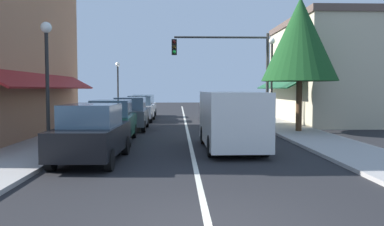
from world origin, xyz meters
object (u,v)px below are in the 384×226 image
(parked_car_nearest_left, at_px, (92,133))
(street_lamp_right_mid, at_px, (272,68))
(van_in_lane, at_px, (231,118))
(parked_car_second_left, at_px, (112,121))
(parked_car_distant_left, at_px, (144,106))
(parked_car_far_left, at_px, (141,109))
(street_lamp_left_near, at_px, (47,65))
(traffic_signal_mast_arm, at_px, (233,62))
(parked_car_third_left, at_px, (131,114))
(street_lamp_left_far, at_px, (118,80))
(tree_right_near, at_px, (300,39))

(parked_car_nearest_left, relative_size, street_lamp_right_mid, 0.81)
(parked_car_nearest_left, relative_size, van_in_lane, 0.80)
(parked_car_second_left, height_order, parked_car_distant_left, same)
(parked_car_far_left, distance_m, street_lamp_left_near, 14.15)
(parked_car_second_left, bearing_deg, street_lamp_left_near, -116.85)
(street_lamp_left_near, bearing_deg, parked_car_second_left, 64.84)
(traffic_signal_mast_arm, bearing_deg, parked_car_distant_left, 126.39)
(parked_car_third_left, bearing_deg, street_lamp_left_far, 101.93)
(street_lamp_left_near, bearing_deg, street_lamp_left_far, 91.00)
(parked_car_distant_left, height_order, street_lamp_right_mid, street_lamp_right_mid)
(parked_car_nearest_left, xyz_separation_m, van_in_lane, (4.56, 2.35, 0.27))
(parked_car_far_left, height_order, parked_car_distant_left, same)
(street_lamp_left_near, bearing_deg, street_lamp_right_mid, 43.98)
(parked_car_second_left, distance_m, parked_car_distant_left, 14.73)
(parked_car_nearest_left, bearing_deg, street_lamp_right_mid, 54.50)
(parked_car_distant_left, xyz_separation_m, street_lamp_right_mid, (8.11, -8.68, 2.55))
(parked_car_third_left, relative_size, van_in_lane, 0.79)
(van_in_lane, relative_size, street_lamp_right_mid, 1.01)
(street_lamp_left_far, bearing_deg, traffic_signal_mast_arm, -42.86)
(street_lamp_right_mid, bearing_deg, van_in_lane, -112.81)
(parked_car_distant_left, relative_size, tree_right_near, 0.61)
(traffic_signal_mast_arm, bearing_deg, parked_car_third_left, -163.68)
(van_in_lane, bearing_deg, street_lamp_left_near, -170.25)
(traffic_signal_mast_arm, xyz_separation_m, tree_right_near, (2.81, -3.63, 0.87))
(van_in_lane, distance_m, street_lamp_left_near, 6.63)
(parked_car_far_left, height_order, street_lamp_left_near, street_lamp_left_near)
(parked_car_nearest_left, height_order, parked_car_distant_left, same)
(parked_car_far_left, distance_m, van_in_lane, 13.49)
(parked_car_third_left, xyz_separation_m, street_lamp_right_mid, (7.97, 1.12, 2.55))
(parked_car_far_left, bearing_deg, parked_car_distant_left, 92.31)
(street_lamp_right_mid, height_order, tree_right_near, tree_right_near)
(parked_car_distant_left, xyz_separation_m, street_lamp_left_far, (-1.90, -0.80, 2.05))
(van_in_lane, bearing_deg, street_lamp_left_far, 111.37)
(parked_car_second_left, distance_m, street_lamp_left_far, 14.21)
(parked_car_second_left, bearing_deg, parked_car_far_left, 87.30)
(parked_car_third_left, xyz_separation_m, traffic_signal_mast_arm, (5.82, 1.71, 2.93))
(parked_car_third_left, bearing_deg, street_lamp_right_mid, 7.17)
(van_in_lane, xyz_separation_m, street_lamp_left_far, (-6.56, 16.08, 1.78))
(van_in_lane, relative_size, tree_right_near, 0.77)
(parked_car_nearest_left, height_order, parked_car_far_left, same)
(street_lamp_left_near, xyz_separation_m, tree_right_near, (10.37, 6.32, 1.67))
(van_in_lane, height_order, street_lamp_left_far, street_lamp_left_far)
(street_lamp_right_mid, distance_m, tree_right_near, 3.36)
(tree_right_near, bearing_deg, street_lamp_left_far, 134.33)
(parked_car_distant_left, bearing_deg, van_in_lane, -74.29)
(parked_car_distant_left, bearing_deg, street_lamp_left_far, -156.89)
(parked_car_far_left, bearing_deg, street_lamp_right_mid, -29.23)
(street_lamp_right_mid, bearing_deg, street_lamp_left_far, 141.78)
(street_lamp_right_mid, bearing_deg, parked_car_nearest_left, -127.21)
(traffic_signal_mast_arm, relative_size, street_lamp_left_near, 1.30)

